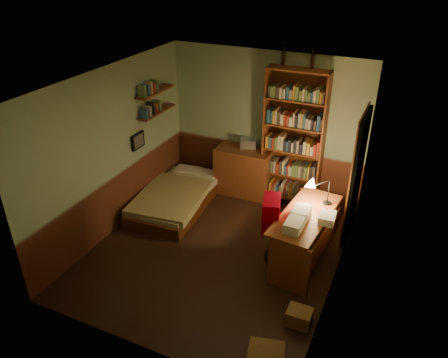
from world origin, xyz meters
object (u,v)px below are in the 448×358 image
at_px(dresser, 243,171).
at_px(cardboard_box_b, 299,317).
at_px(bed, 176,192).
at_px(desk_lamp, 330,184).
at_px(mini_stereo, 248,143).
at_px(bookshelf, 293,139).
at_px(office_chair, 284,227).
at_px(desk, 303,237).

height_order(dresser, cardboard_box_b, dresser).
distance_m(bed, desk_lamp, 2.75).
relative_size(dresser, cardboard_box_b, 3.31).
xyz_separation_m(mini_stereo, bookshelf, (0.83, -0.04, 0.24)).
distance_m(dresser, office_chair, 2.00).
bearing_deg(bookshelf, desk, -67.03).
height_order(bed, dresser, dresser).
bearing_deg(desk_lamp, cardboard_box_b, -67.20).
relative_size(dresser, mini_stereo, 3.44).
distance_m(bed, dresser, 1.29).
bearing_deg(mini_stereo, desk_lamp, -55.30).
height_order(dresser, desk_lamp, desk_lamp).
distance_m(dresser, bookshelf, 1.15).
distance_m(mini_stereo, desk, 2.24).
relative_size(dresser, bookshelf, 0.41).
distance_m(desk, office_chair, 0.33).
height_order(bookshelf, desk_lamp, bookshelf).
bearing_deg(dresser, mini_stereo, 74.64).
distance_m(bed, mini_stereo, 1.55).
bearing_deg(cardboard_box_b, desk_lamp, 93.91).
height_order(bed, desk_lamp, desk_lamp).
bearing_deg(office_chair, mini_stereo, 110.88).
height_order(dresser, desk, dresser).
xyz_separation_m(bed, bookshelf, (1.75, 1.02, 0.91)).
distance_m(bookshelf, desk, 1.85).
bearing_deg(office_chair, bed, 148.42).
bearing_deg(mini_stereo, bed, -151.62).
bearing_deg(desk_lamp, dresser, 167.81).
distance_m(mini_stereo, bookshelf, 0.87).
distance_m(bed, cardboard_box_b, 3.24).
xyz_separation_m(bookshelf, desk_lamp, (0.87, -1.13, -0.08)).
relative_size(bed, dresser, 1.91).
distance_m(mini_stereo, cardboard_box_b, 3.44).
relative_size(bed, cardboard_box_b, 6.32).
bearing_deg(desk_lamp, desk, -98.10).
bearing_deg(dresser, office_chair, -52.36).
xyz_separation_m(bed, office_chair, (2.15, -0.61, 0.28)).
xyz_separation_m(bookshelf, cardboard_box_b, (0.98, -2.76, -1.09)).
height_order(bookshelf, cardboard_box_b, bookshelf).
distance_m(desk, cardboard_box_b, 1.30).
bearing_deg(bookshelf, office_chair, -76.71).
height_order(desk, cardboard_box_b, desk).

